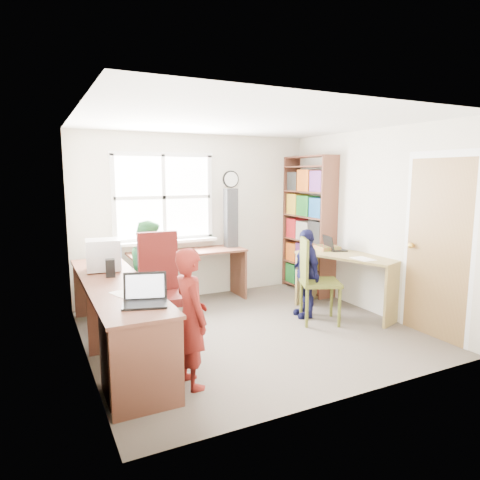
{
  "coord_description": "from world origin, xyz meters",
  "views": [
    {
      "loc": [
        -2.23,
        -4.25,
        1.82
      ],
      "look_at": [
        0.0,
        0.25,
        1.05
      ],
      "focal_mm": 32.0,
      "sensor_mm": 36.0,
      "label": 1
    }
  ],
  "objects_px": {
    "person_red": "(191,318)",
    "crt_monitor": "(103,255)",
    "l_desk": "(143,317)",
    "laptop_right": "(333,247)",
    "swivel_chair": "(162,295)",
    "potted_plant": "(158,242)",
    "right_desk": "(349,270)",
    "laptop_left": "(145,297)",
    "bookshelf": "(308,228)",
    "cd_tower": "(231,218)",
    "wooden_chair": "(314,277)",
    "person_green": "(150,272)",
    "person_navy": "(306,273)"
  },
  "relations": [
    {
      "from": "right_desk",
      "to": "potted_plant",
      "type": "xyz_separation_m",
      "value": [
        -2.18,
        1.43,
        0.33
      ]
    },
    {
      "from": "right_desk",
      "to": "person_navy",
      "type": "distance_m",
      "value": 0.63
    },
    {
      "from": "potted_plant",
      "to": "wooden_chair",
      "type": "bearing_deg",
      "value": -46.09
    },
    {
      "from": "swivel_chair",
      "to": "potted_plant",
      "type": "xyz_separation_m",
      "value": [
        0.34,
        1.31,
        0.38
      ]
    },
    {
      "from": "l_desk",
      "to": "laptop_right",
      "type": "distance_m",
      "value": 2.94
    },
    {
      "from": "person_navy",
      "to": "person_green",
      "type": "bearing_deg",
      "value": -97.25
    },
    {
      "from": "cd_tower",
      "to": "laptop_left",
      "type": "bearing_deg",
      "value": -127.17
    },
    {
      "from": "person_red",
      "to": "crt_monitor",
      "type": "bearing_deg",
      "value": 13.72
    },
    {
      "from": "crt_monitor",
      "to": "person_red",
      "type": "distance_m",
      "value": 1.66
    },
    {
      "from": "right_desk",
      "to": "person_navy",
      "type": "height_order",
      "value": "person_navy"
    },
    {
      "from": "l_desk",
      "to": "cd_tower",
      "type": "distance_m",
      "value": 2.57
    },
    {
      "from": "right_desk",
      "to": "laptop_left",
      "type": "relative_size",
      "value": 3.41
    },
    {
      "from": "laptop_right",
      "to": "laptop_left",
      "type": "bearing_deg",
      "value": 125.43
    },
    {
      "from": "swivel_chair",
      "to": "person_red",
      "type": "relative_size",
      "value": 0.98
    },
    {
      "from": "cd_tower",
      "to": "crt_monitor",
      "type": "bearing_deg",
      "value": -155.19
    },
    {
      "from": "bookshelf",
      "to": "person_green",
      "type": "xyz_separation_m",
      "value": [
        -2.6,
        -0.39,
        -0.36
      ]
    },
    {
      "from": "swivel_chair",
      "to": "person_navy",
      "type": "height_order",
      "value": "swivel_chair"
    },
    {
      "from": "laptop_left",
      "to": "person_red",
      "type": "xyz_separation_m",
      "value": [
        0.36,
        -0.12,
        -0.2
      ]
    },
    {
      "from": "swivel_chair",
      "to": "crt_monitor",
      "type": "height_order",
      "value": "swivel_chair"
    },
    {
      "from": "right_desk",
      "to": "bookshelf",
      "type": "height_order",
      "value": "bookshelf"
    },
    {
      "from": "bookshelf",
      "to": "cd_tower",
      "type": "distance_m",
      "value": 1.25
    },
    {
      "from": "potted_plant",
      "to": "person_green",
      "type": "relative_size",
      "value": 0.23
    },
    {
      "from": "crt_monitor",
      "to": "laptop_left",
      "type": "distance_m",
      "value": 1.44
    },
    {
      "from": "bookshelf",
      "to": "swivel_chair",
      "type": "relative_size",
      "value": 1.76
    },
    {
      "from": "l_desk",
      "to": "swivel_chair",
      "type": "distance_m",
      "value": 0.58
    },
    {
      "from": "l_desk",
      "to": "crt_monitor",
      "type": "xyz_separation_m",
      "value": [
        -0.21,
        0.92,
        0.47
      ]
    },
    {
      "from": "right_desk",
      "to": "laptop_right",
      "type": "distance_m",
      "value": 0.44
    },
    {
      "from": "wooden_chair",
      "to": "crt_monitor",
      "type": "distance_m",
      "value": 2.5
    },
    {
      "from": "bookshelf",
      "to": "potted_plant",
      "type": "xyz_separation_m",
      "value": [
        -2.3,
        0.32,
        -0.11
      ]
    },
    {
      "from": "person_red",
      "to": "person_navy",
      "type": "xyz_separation_m",
      "value": [
        1.95,
        1.09,
        -0.04
      ]
    },
    {
      "from": "wooden_chair",
      "to": "cd_tower",
      "type": "height_order",
      "value": "cd_tower"
    },
    {
      "from": "potted_plant",
      "to": "person_red",
      "type": "xyz_separation_m",
      "value": [
        -0.4,
        -2.42,
        -0.29
      ]
    },
    {
      "from": "person_red",
      "to": "laptop_left",
      "type": "bearing_deg",
      "value": 67.98
    },
    {
      "from": "crt_monitor",
      "to": "right_desk",
      "type": "bearing_deg",
      "value": -4.67
    },
    {
      "from": "laptop_left",
      "to": "laptop_right",
      "type": "height_order",
      "value": "laptop_left"
    },
    {
      "from": "cd_tower",
      "to": "person_navy",
      "type": "bearing_deg",
      "value": -67.94
    },
    {
      "from": "right_desk",
      "to": "wooden_chair",
      "type": "bearing_deg",
      "value": 172.01
    },
    {
      "from": "swivel_chair",
      "to": "person_green",
      "type": "xyz_separation_m",
      "value": [
        0.04,
        0.61,
        0.13
      ]
    },
    {
      "from": "potted_plant",
      "to": "person_red",
      "type": "distance_m",
      "value": 2.47
    },
    {
      "from": "right_desk",
      "to": "potted_plant",
      "type": "height_order",
      "value": "potted_plant"
    },
    {
      "from": "l_desk",
      "to": "person_navy",
      "type": "distance_m",
      "value": 2.26
    },
    {
      "from": "laptop_left",
      "to": "person_red",
      "type": "height_order",
      "value": "person_red"
    },
    {
      "from": "potted_plant",
      "to": "person_red",
      "type": "bearing_deg",
      "value": -99.38
    },
    {
      "from": "person_navy",
      "to": "swivel_chair",
      "type": "bearing_deg",
      "value": -79.16
    },
    {
      "from": "crt_monitor",
      "to": "laptop_right",
      "type": "distance_m",
      "value": 3.05
    },
    {
      "from": "cd_tower",
      "to": "potted_plant",
      "type": "xyz_separation_m",
      "value": [
        -1.09,
        0.05,
        -0.29
      ]
    },
    {
      "from": "swivel_chair",
      "to": "person_navy",
      "type": "distance_m",
      "value": 1.89
    },
    {
      "from": "laptop_right",
      "to": "person_green",
      "type": "distance_m",
      "value": 2.51
    },
    {
      "from": "right_desk",
      "to": "wooden_chair",
      "type": "height_order",
      "value": "wooden_chair"
    },
    {
      "from": "wooden_chair",
      "to": "right_desk",
      "type": "bearing_deg",
      "value": 35.72
    }
  ]
}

